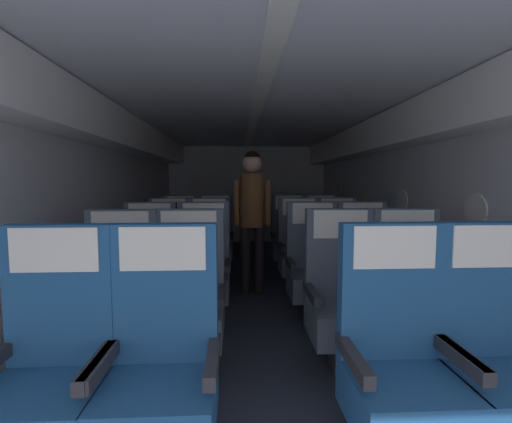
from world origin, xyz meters
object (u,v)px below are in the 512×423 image
at_px(seat_b_right_aisle, 410,300).
at_px(seat_d_left_window, 168,253).
at_px(seat_a_right_aisle, 500,364).
at_px(seat_e_left_window, 180,240).
at_px(seat_a_left_window, 50,374).
at_px(seat_c_right_aisle, 364,269).
at_px(seat_c_left_window, 149,272).
at_px(seat_e_right_window, 289,240).
at_px(seat_a_right_window, 399,367).
at_px(seat_d_right_aisle, 338,251).
at_px(seat_b_left_window, 119,305).
at_px(seat_d_left_aisle, 209,253).
at_px(flight_attendant, 252,206).
at_px(seat_e_left_aisle, 215,240).
at_px(seat_b_left_aisle, 188,303).
at_px(seat_e_right_aisle, 321,239).
at_px(seat_c_left_aisle, 203,271).
at_px(seat_c_right_window, 314,270).
at_px(seat_d_right_window, 300,252).
at_px(seat_a_left_aisle, 161,371).
at_px(seat_b_right_window, 343,301).

distance_m(seat_b_right_aisle, seat_d_left_window, 2.69).
xyz_separation_m(seat_a_right_aisle, seat_e_left_window, (-2.02, 3.50, 0.00)).
bearing_deg(seat_a_left_window, seat_c_right_aisle, 40.85).
xyz_separation_m(seat_c_left_window, seat_e_right_window, (1.56, 1.73, 0.00)).
xyz_separation_m(seat_a_right_window, seat_d_right_aisle, (0.48, 2.63, 0.00)).
relative_size(seat_b_left_window, seat_d_left_aisle, 1.00).
bearing_deg(flight_attendant, seat_e_left_aisle, 120.08).
height_order(seat_d_left_aisle, seat_e_left_window, same).
bearing_deg(seat_d_right_aisle, seat_c_right_aisle, -89.66).
bearing_deg(seat_d_left_aisle, seat_a_right_window, -67.87).
relative_size(seat_b_left_aisle, seat_e_left_window, 1.00).
height_order(seat_b_right_aisle, seat_e_right_aisle, same).
bearing_deg(seat_e_left_aisle, seat_b_right_aisle, -59.63).
relative_size(seat_b_left_window, seat_c_right_aisle, 1.00).
bearing_deg(seat_a_left_window, seat_e_right_aisle, 59.91).
relative_size(seat_c_left_aisle, seat_e_right_window, 1.00).
distance_m(seat_c_right_window, seat_d_right_window, 0.86).
bearing_deg(seat_d_left_window, seat_e_left_aisle, 60.33).
bearing_deg(seat_e_left_aisle, seat_a_left_aisle, -90.24).
bearing_deg(seat_c_left_window, seat_b_right_window, -29.05).
height_order(seat_b_right_aisle, seat_b_right_window, same).
bearing_deg(seat_e_left_aisle, seat_c_left_aisle, -90.07).
xyz_separation_m(seat_a_right_window, seat_e_right_aisle, (0.48, 3.50, 0.00)).
bearing_deg(seat_c_right_window, seat_e_right_window, 89.38).
xyz_separation_m(seat_a_left_window, seat_c_left_aisle, (0.49, 1.75, 0.00)).
distance_m(seat_b_left_aisle, seat_d_left_window, 1.80).
relative_size(seat_b_left_aisle, seat_c_right_window, 1.00).
bearing_deg(seat_c_right_window, seat_c_left_aisle, 179.94).
bearing_deg(seat_a_left_window, seat_a_right_window, -0.58).
relative_size(seat_a_left_window, seat_c_left_window, 1.00).
bearing_deg(seat_d_left_aisle, seat_e_left_window, 118.56).
xyz_separation_m(seat_b_right_window, seat_e_left_window, (-1.55, 2.62, 0.00)).
xyz_separation_m(seat_b_right_aisle, seat_c_right_window, (-0.50, 0.88, 0.00)).
bearing_deg(seat_e_left_window, seat_e_left_aisle, -0.17).
bearing_deg(seat_a_left_window, seat_b_left_aisle, 61.68).
height_order(seat_c_right_window, flight_attendant, flight_attendant).
bearing_deg(seat_a_left_aisle, seat_a_right_window, -1.07).
relative_size(seat_b_right_aisle, seat_e_left_aisle, 1.00).
distance_m(seat_d_left_aisle, seat_e_right_aisle, 1.78).
distance_m(seat_a_left_aisle, seat_b_left_window, 0.97).
bearing_deg(seat_a_right_window, seat_b_right_aisle, 60.83).
distance_m(seat_c_left_window, seat_d_right_window, 1.79).
bearing_deg(seat_d_left_window, seat_d_right_window, -0.43).
xyz_separation_m(seat_b_left_aisle, seat_e_left_window, (-0.48, 2.61, 0.00)).
bearing_deg(seat_d_right_window, seat_e_right_aisle, 61.82).
height_order(seat_d_left_window, seat_d_right_aisle, same).
height_order(seat_d_left_window, seat_e_left_window, same).
relative_size(seat_c_left_aisle, seat_d_right_aisle, 1.00).
relative_size(seat_c_left_window, seat_d_left_aisle, 1.00).
xyz_separation_m(seat_a_left_window, seat_b_left_window, (0.01, 0.85, 0.00)).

